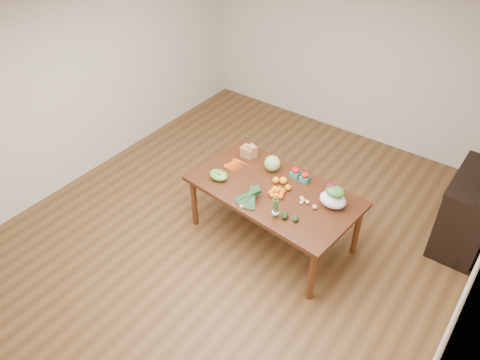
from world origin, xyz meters
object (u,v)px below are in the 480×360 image
Objects in this scene: asparagus_bundle at (276,208)px; salad_bag at (333,198)px; kale_bunch at (248,197)px; cabbage at (272,163)px; cabinet at (469,211)px; dining_table at (273,214)px; paper_bag at (248,151)px; mandarin_cluster at (277,191)px.

salad_bag is at bearing 57.54° from asparagus_bundle.
salad_bag is at bearing 38.23° from kale_bunch.
cabinet is at bearing 25.72° from cabbage.
paper_bag is (-0.61, 0.35, 0.46)m from dining_table.
cabinet reaches higher than mandarin_cluster.
cabinet is 2.59m from kale_bunch.
asparagus_bundle is (-1.59, -1.66, 0.40)m from cabinet.
cabbage reaches higher than paper_bag.
cabbage is (-0.22, 0.29, 0.47)m from dining_table.
cabinet is 3.46× the size of salad_bag.
asparagus_bundle is at bearing -54.42° from cabbage.
kale_bunch is (0.50, -0.71, -0.00)m from paper_bag.
dining_table is at bearing -29.92° from paper_bag.
mandarin_cluster is (0.07, -0.07, 0.43)m from dining_table.
paper_bag is 1.13m from asparagus_bundle.
cabinet and cabbage have the same top height.
cabinet reaches higher than kale_bunch.
paper_bag is at bearing 170.26° from salad_bag.
mandarin_cluster is at bearing 126.15° from asparagus_bundle.
asparagus_bundle reaches higher than dining_table.
mandarin_cluster is (0.29, -0.36, -0.05)m from cabbage.
paper_bag reaches higher than mandarin_cluster.
asparagus_bundle is (0.37, -0.02, 0.05)m from kale_bunch.
kale_bunch is 0.91m from salad_bag.
mandarin_cluster is at bearing 62.96° from kale_bunch.
mandarin_cluster is 0.35m from kale_bunch.
asparagus_bundle is (0.87, -0.73, 0.04)m from paper_bag.
cabbage is at bearing 130.89° from asparagus_bundle.
cabinet is 4.08× the size of asparagus_bundle.
salad_bag reaches higher than cabbage.
cabbage is 0.82m from asparagus_bundle.
mandarin_cluster is at bearing -31.54° from paper_bag.
cabinet is at bearing 45.35° from kale_bunch.
dining_table is at bearing -52.97° from cabbage.
cabinet is 2.33m from cabbage.
salad_bag is at bearing -136.08° from cabinet.
salad_bag is (0.87, -0.16, 0.02)m from cabbage.
dining_table is at bearing 78.30° from kale_bunch.
salad_bag is (0.65, 0.13, 0.49)m from dining_table.
dining_table is 2.26m from cabinet.
asparagus_bundle is at bearing -59.16° from mandarin_cluster.
asparagus_bundle is 0.85× the size of salad_bag.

